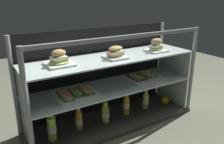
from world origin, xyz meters
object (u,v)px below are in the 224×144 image
Objects in this scene: juice_bottle_front_middle at (52,128)px; open_sandwich_tray_near_left_corner at (143,77)px; orange_fruit_beside_bottles at (165,100)px; open_sandwich_tray_left_of_center at (76,94)px; juice_bottle_front_right_end at (79,120)px; plated_roll_sandwich_right_of_center at (59,60)px; plated_roll_sandwich_far_left at (156,47)px; juice_bottle_near_post at (146,101)px; plated_roll_sandwich_far_right at (116,53)px; juice_bottle_back_right at (126,105)px; juice_bottle_front_second at (105,114)px.

open_sandwich_tray_near_left_corner is at bearing 2.12° from juice_bottle_front_middle.
juice_bottle_front_middle is 3.20× the size of orange_fruit_beside_bottles.
open_sandwich_tray_left_of_center is 1.00× the size of open_sandwich_tray_near_left_corner.
juice_bottle_front_right_end is at bearing 7.96° from juice_bottle_front_middle.
plated_roll_sandwich_right_of_center reaches higher than juice_bottle_front_middle.
juice_bottle_near_post is (-0.05, 0.05, -0.56)m from plated_roll_sandwich_far_left.
orange_fruit_beside_bottles is (0.64, 0.02, -0.60)m from plated_roll_sandwich_far_right.
open_sandwich_tray_left_of_center is 0.33m from juice_bottle_front_middle.
orange_fruit_beside_bottles is (1.00, -0.00, -0.31)m from open_sandwich_tray_left_of_center.
plated_roll_sandwich_far_left is at bearing -3.10° from plated_roll_sandwich_right_of_center.
open_sandwich_tray_left_of_center is 4.19× the size of orange_fruit_beside_bottles.
open_sandwich_tray_left_of_center is (-0.36, 0.02, -0.29)m from plated_roll_sandwich_far_right.
plated_roll_sandwich_far_left is (0.45, 0.01, 0.00)m from plated_roll_sandwich_far_right.
open_sandwich_tray_near_left_corner is 0.74m from juice_bottle_front_right_end.
open_sandwich_tray_left_of_center is at bearing -176.36° from juice_bottle_back_right.
plated_roll_sandwich_far_right is at bearing -3.48° from open_sandwich_tray_left_of_center.
juice_bottle_near_post is 0.24m from orange_fruit_beside_bottles.
plated_roll_sandwich_far_right is 0.46m from open_sandwich_tray_near_left_corner.
open_sandwich_tray_left_of_center is 0.71m from open_sandwich_tray_near_left_corner.
juice_bottle_back_right is at bearing 18.67° from plated_roll_sandwich_far_right.
open_sandwich_tray_left_of_center is 0.27m from juice_bottle_front_right_end.
plated_roll_sandwich_far_right is at bearing -9.69° from juice_bottle_front_right_end.
plated_roll_sandwich_far_right reaches higher than juice_bottle_near_post.
juice_bottle_front_second is (-0.54, 0.03, -0.57)m from plated_roll_sandwich_far_left.
plated_roll_sandwich_right_of_center is 1.04m from juice_bottle_near_post.
plated_roll_sandwich_far_right is at bearing -172.50° from juice_bottle_near_post.
open_sandwich_tray_left_of_center is 1.04m from orange_fruit_beside_bottles.
juice_bottle_near_post is (0.48, 0.01, 0.00)m from juice_bottle_front_second.
juice_bottle_near_post is (0.87, -0.00, -0.56)m from plated_roll_sandwich_right_of_center.
plated_roll_sandwich_far_left is 0.90× the size of juice_bottle_front_second.
plated_roll_sandwich_far_right is at bearing -179.37° from plated_roll_sandwich_far_left.
open_sandwich_tray_near_left_corner is 1.31× the size of juice_bottle_front_middle.
juice_bottle_back_right reaches higher than juice_bottle_front_second.
open_sandwich_tray_left_of_center is at bearing 176.52° from plated_roll_sandwich_far_right.
plated_roll_sandwich_far_left is at bearing -42.09° from juice_bottle_near_post.
juice_bottle_back_right is at bearing 175.53° from orange_fruit_beside_bottles.
juice_bottle_near_post is at bearing -0.61° from juice_bottle_back_right.
open_sandwich_tray_near_left_corner is 1.62× the size of juice_bottle_near_post.
juice_bottle_near_post is (0.74, -0.00, 0.00)m from juice_bottle_front_right_end.
open_sandwich_tray_near_left_corner is at bearing 2.79° from open_sandwich_tray_left_of_center.
juice_bottle_near_post is at bearing -4.27° from open_sandwich_tray_near_left_corner.
juice_bottle_front_second is at bearing -177.74° from open_sandwich_tray_near_left_corner.
plated_roll_sandwich_far_left is 0.32m from open_sandwich_tray_near_left_corner.
open_sandwich_tray_left_of_center is at bearing -16.92° from plated_roll_sandwich_right_of_center.
juice_bottle_front_middle is at bearing 179.95° from open_sandwich_tray_left_of_center.
plated_roll_sandwich_right_of_center reaches higher than open_sandwich_tray_near_left_corner.
plated_roll_sandwich_right_of_center is at bearing 176.90° from plated_roll_sandwich_far_left.
juice_bottle_near_post is at bearing 1.79° from juice_bottle_front_middle.
juice_bottle_near_post is at bearing -0.15° from plated_roll_sandwich_right_of_center.
juice_bottle_front_right_end is 0.91× the size of juice_bottle_back_right.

